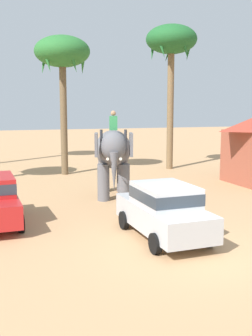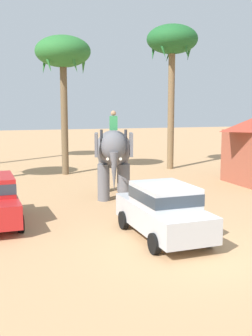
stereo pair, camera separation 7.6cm
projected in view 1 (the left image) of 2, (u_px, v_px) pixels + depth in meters
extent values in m
plane|color=tan|center=(190.00, 249.00, 12.05)|extent=(120.00, 120.00, 0.00)
cube|color=#B7BABF|center=(163.00, 216.00, 13.00)|extent=(1.93, 4.19, 0.76)
cube|color=#B7BABF|center=(165.00, 195.00, 12.80)|extent=(1.68, 2.18, 0.64)
cube|color=#2D3842|center=(165.00, 195.00, 12.80)|extent=(1.70, 2.21, 0.35)
cylinder|color=black|center=(124.00, 220.00, 13.94)|extent=(0.21, 0.61, 0.60)
cylinder|color=black|center=(170.00, 215.00, 14.52)|extent=(0.21, 0.61, 0.60)
cylinder|color=black|center=(155.00, 244.00, 11.58)|extent=(0.21, 0.61, 0.60)
cylinder|color=black|center=(208.00, 237.00, 12.17)|extent=(0.21, 0.61, 0.60)
cylinder|color=black|center=(21.00, 224.00, 13.53)|extent=(0.22, 0.61, 0.60)
cylinder|color=black|center=(13.00, 206.00, 15.88)|extent=(0.22, 0.61, 0.60)
ellipsoid|color=slate|center=(113.00, 149.00, 18.73)|extent=(2.32, 3.40, 1.70)
cylinder|color=slate|center=(124.00, 182.00, 18.04)|extent=(0.52, 0.52, 1.60)
cylinder|color=slate|center=(103.00, 182.00, 18.00)|extent=(0.52, 0.52, 1.60)
cylinder|color=slate|center=(122.00, 175.00, 19.88)|extent=(0.52, 0.52, 1.60)
cylinder|color=slate|center=(104.00, 175.00, 19.84)|extent=(0.52, 0.52, 1.60)
ellipsoid|color=slate|center=(114.00, 146.00, 17.08)|extent=(1.32, 1.24, 1.20)
cube|color=slate|center=(131.00, 144.00, 17.21)|extent=(0.32, 0.80, 0.96)
cube|color=slate|center=(96.00, 145.00, 17.14)|extent=(0.32, 0.80, 0.96)
cone|color=slate|center=(114.00, 172.00, 16.79)|extent=(0.44, 0.44, 1.60)
cone|color=beige|center=(120.00, 159.00, 16.77)|extent=(0.26, 0.57, 0.21)
cone|color=beige|center=(108.00, 159.00, 16.75)|extent=(0.26, 0.57, 0.21)
cube|color=#338C4C|center=(113.00, 123.00, 17.71)|extent=(0.39, 0.32, 0.60)
sphere|color=#A87A56|center=(113.00, 113.00, 17.65)|extent=(0.22, 0.22, 0.22)
cylinder|color=#333338|center=(126.00, 136.00, 17.82)|extent=(0.12, 0.12, 0.55)
cylinder|color=#333338|center=(101.00, 136.00, 17.77)|extent=(0.12, 0.12, 0.55)
cylinder|color=brown|center=(170.00, 107.00, 26.57)|extent=(0.42, 0.42, 7.97)
ellipsoid|color=#1E5B28|center=(171.00, 39.00, 25.94)|extent=(3.20, 3.20, 1.80)
cone|color=#1E5B28|center=(189.00, 48.00, 26.37)|extent=(0.40, 0.92, 1.64)
cone|color=#1E5B28|center=(170.00, 50.00, 27.20)|extent=(0.91, 0.57, 1.67)
cone|color=#1E5B28|center=(153.00, 48.00, 26.40)|extent=(0.73, 0.83, 1.69)
cone|color=#1E5B28|center=(161.00, 45.00, 25.07)|extent=(0.73, 0.83, 1.69)
cone|color=#1E5B28|center=(184.00, 45.00, 25.05)|extent=(0.91, 0.57, 1.67)
cylinder|color=brown|center=(64.00, 116.00, 24.43)|extent=(0.40, 0.40, 6.96)
ellipsoid|color=#286B2D|center=(62.00, 51.00, 23.88)|extent=(3.20, 3.20, 1.80)
cone|color=#286B2D|center=(83.00, 61.00, 24.30)|extent=(0.40, 0.92, 1.64)
cone|color=#286B2D|center=(66.00, 62.00, 25.14)|extent=(0.91, 0.57, 1.67)
cone|color=#286B2D|center=(44.00, 61.00, 24.33)|extent=(0.73, 0.83, 1.69)
cone|color=#286B2D|center=(47.00, 58.00, 23.00)|extent=(0.73, 0.83, 1.69)
cone|color=#286B2D|center=(72.00, 58.00, 22.98)|extent=(0.91, 0.57, 1.67)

